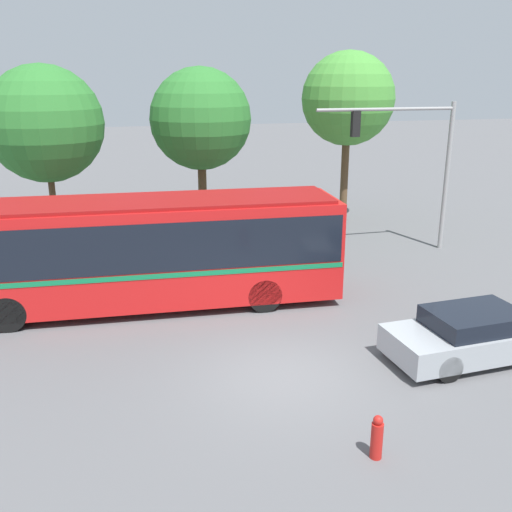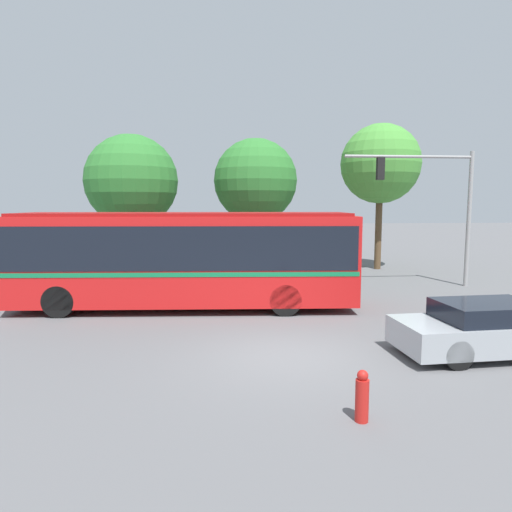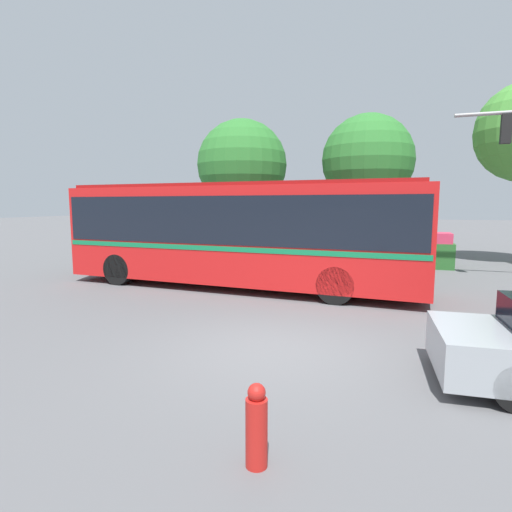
{
  "view_description": "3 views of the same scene",
  "coord_description": "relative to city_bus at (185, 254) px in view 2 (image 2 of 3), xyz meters",
  "views": [
    {
      "loc": [
        -3.52,
        -11.21,
        6.58
      ],
      "look_at": [
        0.63,
        4.96,
        1.3
      ],
      "focal_mm": 40.06,
      "sensor_mm": 36.0,
      "label": 1
    },
    {
      "loc": [
        -1.56,
        -10.05,
        3.5
      ],
      "look_at": [
        -0.41,
        3.12,
        1.97
      ],
      "focal_mm": 31.64,
      "sensor_mm": 36.0,
      "label": 2
    },
    {
      "loc": [
        1.95,
        -6.88,
        2.59
      ],
      "look_at": [
        -1.87,
        4.45,
        1.08
      ],
      "focal_mm": 28.8,
      "sensor_mm": 36.0,
      "label": 3
    }
  ],
  "objects": [
    {
      "name": "fire_hydrant",
      "position": [
        3.36,
        -8.32,
        -1.42
      ],
      "size": [
        0.22,
        0.22,
        0.86
      ],
      "color": "red",
      "rests_on": "ground"
    },
    {
      "name": "city_bus",
      "position": [
        0.0,
        0.0,
        0.0
      ],
      "size": [
        11.33,
        3.24,
        3.21
      ],
      "rotation": [
        0.0,
        0.0,
        3.08
      ],
      "color": "red",
      "rests_on": "ground"
    },
    {
      "name": "ground_plane",
      "position": [
        2.62,
        -5.03,
        -1.83
      ],
      "size": [
        140.0,
        140.0,
        0.0
      ],
      "primitive_type": "plane",
      "color": "#5B5B5E"
    },
    {
      "name": "street_tree_right",
      "position": [
        9.7,
        8.43,
        3.75
      ],
      "size": [
        4.17,
        4.17,
        7.69
      ],
      "color": "brown",
      "rests_on": "ground"
    },
    {
      "name": "traffic_light_pole",
      "position": [
        10.28,
        3.14,
        2.03
      ],
      "size": [
        5.5,
        0.24,
        5.68
      ],
      "rotation": [
        0.0,
        0.0,
        3.14
      ],
      "color": "gray",
      "rests_on": "ground"
    },
    {
      "name": "sedan_foreground",
      "position": [
        7.38,
        -5.39,
        -1.22
      ],
      "size": [
        4.51,
        2.02,
        1.25
      ],
      "rotation": [
        0.0,
        0.0,
        0.06
      ],
      "color": "#9EA3A8",
      "rests_on": "ground"
    },
    {
      "name": "flowering_hedge",
      "position": [
        1.47,
        6.24,
        -1.12
      ],
      "size": [
        10.81,
        1.2,
        1.44
      ],
      "color": "#286028",
      "rests_on": "ground"
    },
    {
      "name": "street_tree_left",
      "position": [
        -3.35,
        9.2,
        2.86
      ],
      "size": [
        4.8,
        4.8,
        7.09
      ],
      "color": "brown",
      "rests_on": "ground"
    },
    {
      "name": "street_tree_centre",
      "position": [
        3.17,
        9.54,
        2.91
      ],
      "size": [
        4.5,
        4.5,
        7.01
      ],
      "color": "brown",
      "rests_on": "ground"
    }
  ]
}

